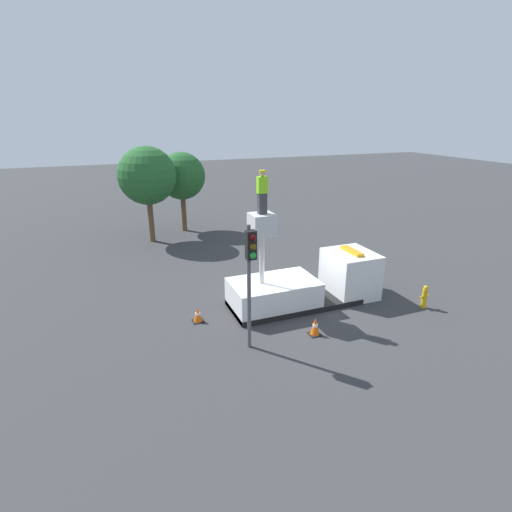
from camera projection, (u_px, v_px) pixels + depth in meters
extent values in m
plane|color=#38383A|center=(294.00, 304.00, 18.17)|extent=(120.00, 120.00, 0.00)
cube|color=black|center=(294.00, 302.00, 18.13)|extent=(5.83, 2.39, 0.24)
cube|color=white|center=(274.00, 295.00, 17.60)|extent=(3.78, 2.33, 1.30)
cube|color=white|center=(350.00, 274.00, 18.82)|extent=(2.05, 2.33, 2.12)
cube|color=black|center=(369.00, 262.00, 19.04)|extent=(0.03, 1.98, 0.85)
cube|color=orange|center=(352.00, 251.00, 18.45)|extent=(0.36, 1.40, 0.14)
cylinder|color=silver|center=(262.00, 258.00, 16.81)|extent=(0.22, 0.22, 2.25)
cube|color=silver|center=(262.00, 225.00, 16.32)|extent=(0.97, 0.97, 0.90)
cube|color=#38383D|center=(262.00, 204.00, 16.02)|extent=(0.34, 0.26, 0.84)
cube|color=#8CEA1E|center=(262.00, 185.00, 15.77)|extent=(0.40, 0.26, 0.66)
sphere|color=beige|center=(262.00, 174.00, 15.62)|extent=(0.23, 0.23, 0.23)
cylinder|color=yellow|center=(262.00, 171.00, 15.59)|extent=(0.26, 0.26, 0.09)
cylinder|color=#515156|center=(249.00, 289.00, 14.07)|extent=(0.14, 0.14, 4.69)
cube|color=black|center=(251.00, 245.00, 13.32)|extent=(0.34, 0.28, 1.00)
sphere|color=#490707|center=(253.00, 238.00, 13.05)|extent=(0.22, 0.22, 0.22)
sphere|color=#503C07|center=(253.00, 247.00, 13.15)|extent=(0.22, 0.22, 0.22)
sphere|color=green|center=(253.00, 255.00, 13.26)|extent=(0.22, 0.22, 0.22)
cylinder|color=gold|center=(424.00, 298.00, 17.68)|extent=(0.23, 0.23, 0.92)
sphere|color=gold|center=(426.00, 288.00, 17.51)|extent=(0.19, 0.19, 0.19)
cylinder|color=gold|center=(421.00, 297.00, 17.59)|extent=(0.12, 0.09, 0.09)
cylinder|color=gold|center=(428.00, 296.00, 17.71)|extent=(0.12, 0.09, 0.09)
cube|color=black|center=(198.00, 321.00, 16.65)|extent=(0.46, 0.46, 0.03)
cone|color=orange|center=(198.00, 314.00, 16.55)|extent=(0.39, 0.39, 0.64)
cylinder|color=white|center=(198.00, 314.00, 16.54)|extent=(0.20, 0.20, 0.09)
cube|color=black|center=(315.00, 334.00, 15.66)|extent=(0.46, 0.46, 0.03)
cone|color=orange|center=(315.00, 326.00, 15.54)|extent=(0.38, 0.38, 0.73)
cylinder|color=white|center=(315.00, 325.00, 15.53)|extent=(0.20, 0.20, 0.10)
cylinder|color=brown|center=(151.00, 219.00, 26.68)|extent=(0.36, 0.36, 3.12)
sphere|color=#235B28|center=(147.00, 176.00, 25.71)|extent=(3.75, 3.75, 3.75)
cylinder|color=brown|center=(184.00, 212.00, 29.24)|extent=(0.36, 0.36, 2.85)
sphere|color=#235B28|center=(182.00, 176.00, 28.37)|extent=(3.35, 3.35, 3.35)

